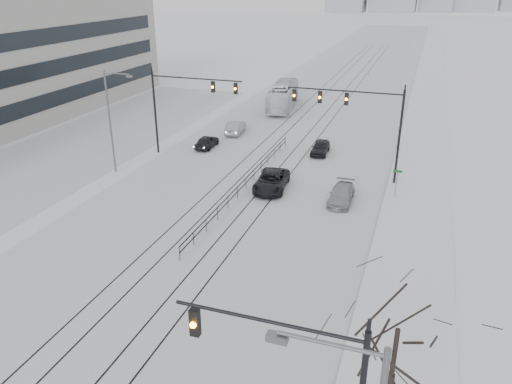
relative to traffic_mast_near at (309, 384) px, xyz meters
name	(u,v)px	position (x,y,z in m)	size (l,w,h in m)	color
road	(322,107)	(-10.79, 54.00, -4.55)	(22.00, 260.00, 0.02)	silver
sidewalk_east	(426,115)	(2.71, 54.00, -4.48)	(5.00, 260.00, 0.16)	silver
curb	(406,113)	(0.26, 54.00, -4.50)	(0.10, 260.00, 0.12)	gray
parking_strip	(81,147)	(-30.79, 29.00, -4.55)	(14.00, 60.00, 0.03)	silver
tram_rails	(280,152)	(-10.79, 34.00, -4.54)	(5.30, 180.00, 0.01)	black
traffic_mast_near	(309,384)	(0.00, 0.00, 0.00)	(6.10, 0.37, 7.00)	black
traffic_mast_ne	(359,114)	(-2.64, 29.00, 1.20)	(9.60, 0.37, 8.00)	black
traffic_mast_nw	(182,99)	(-19.31, 30.00, 1.01)	(9.10, 0.37, 8.00)	black
street_light_west	(112,115)	(-22.99, 24.00, 0.65)	(2.73, 0.25, 9.00)	#595B60
bare_tree	(396,341)	(2.41, 3.00, -0.07)	(4.40, 4.40, 6.10)	black
median_fence	(246,183)	(-10.79, 24.00, -4.04)	(0.06, 24.00, 1.00)	black
street_sign	(397,180)	(1.01, 26.00, -2.96)	(0.70, 0.06, 2.40)	#595B60
sedan_sb_inner	(207,142)	(-18.27, 32.93, -3.92)	(1.51, 3.76, 1.28)	black
sedan_sb_outer	(236,127)	(-17.33, 38.64, -3.85)	(1.50, 4.31, 1.42)	gray
sedan_nb_front	(271,181)	(-8.79, 24.62, -3.84)	(2.39, 5.18, 1.44)	black
sedan_nb_right	(341,195)	(-2.90, 23.95, -3.94)	(1.73, 4.26, 1.24)	#93969A
sedan_nb_far	(320,148)	(-6.88, 34.75, -3.90)	(1.55, 3.86, 1.32)	black
box_truck	(283,96)	(-15.57, 51.59, -2.95)	(2.71, 11.60, 3.23)	silver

